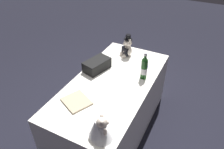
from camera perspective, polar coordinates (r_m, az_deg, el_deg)
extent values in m
plane|color=black|center=(2.84, 0.00, -13.88)|extent=(12.00, 12.00, 0.00)
cube|color=white|center=(2.57, 0.00, -8.53)|extent=(1.67, 0.82, 0.74)
ellipsoid|color=beige|center=(2.77, 4.16, 6.41)|extent=(0.13, 0.11, 0.14)
cube|color=black|center=(2.75, 3.53, 6.26)|extent=(0.10, 0.12, 0.11)
sphere|color=beige|center=(2.71, 4.27, 8.52)|extent=(0.10, 0.10, 0.10)
sphere|color=beige|center=(2.70, 3.44, 8.22)|extent=(0.04, 0.04, 0.04)
sphere|color=beige|center=(2.72, 3.93, 9.61)|extent=(0.04, 0.04, 0.04)
sphere|color=beige|center=(2.67, 4.69, 8.98)|extent=(0.04, 0.04, 0.04)
ellipsoid|color=beige|center=(2.80, 3.23, 7.13)|extent=(0.04, 0.04, 0.08)
ellipsoid|color=beige|center=(2.71, 4.57, 5.91)|extent=(0.04, 0.04, 0.08)
sphere|color=beige|center=(2.79, 2.59, 5.64)|extent=(0.05, 0.05, 0.05)
sphere|color=beige|center=(2.73, 3.27, 4.98)|extent=(0.05, 0.05, 0.05)
cylinder|color=black|center=(2.69, 4.31, 9.42)|extent=(0.11, 0.11, 0.01)
cylinder|color=black|center=(2.68, 4.34, 10.02)|extent=(0.06, 0.06, 0.06)
cone|color=white|center=(1.75, -2.63, -14.97)|extent=(0.19, 0.19, 0.14)
ellipsoid|color=white|center=(1.71, -2.68, -13.70)|extent=(0.08, 0.07, 0.06)
sphere|color=beige|center=(1.67, -2.73, -12.62)|extent=(0.09, 0.09, 0.09)
sphere|color=beige|center=(1.67, -1.42, -12.70)|extent=(0.04, 0.04, 0.04)
sphere|color=beige|center=(1.62, -2.76, -12.61)|extent=(0.03, 0.03, 0.03)
sphere|color=beige|center=(1.66, -2.78, -11.02)|extent=(0.03, 0.03, 0.03)
ellipsoid|color=beige|center=(1.68, -1.84, -15.14)|extent=(0.03, 0.03, 0.08)
ellipsoid|color=beige|center=(1.74, -1.91, -12.52)|extent=(0.03, 0.03, 0.08)
cone|color=white|center=(1.72, -4.33, -14.10)|extent=(0.20, 0.20, 0.16)
cylinder|color=#164216|center=(2.35, 8.53, 1.20)|extent=(0.07, 0.07, 0.21)
sphere|color=#164216|center=(2.29, 8.79, 3.61)|extent=(0.07, 0.07, 0.07)
cylinder|color=#164216|center=(2.26, 8.90, 4.69)|extent=(0.03, 0.03, 0.08)
cylinder|color=silver|center=(2.25, 8.98, 5.38)|extent=(0.03, 0.03, 0.03)
cylinder|color=silver|center=(2.36, 8.51, 1.00)|extent=(0.07, 0.07, 0.07)
cylinder|color=navy|center=(2.55, 9.14, 1.39)|extent=(0.14, 0.01, 0.01)
cone|color=silver|center=(2.60, 9.59, 2.18)|extent=(0.01, 0.01, 0.01)
cube|color=black|center=(2.49, -4.05, 2.58)|extent=(0.35, 0.25, 0.13)
cube|color=#B7B7BF|center=(2.47, -2.09, 2.35)|extent=(0.04, 0.02, 0.03)
cube|color=tan|center=(2.11, -9.45, -7.09)|extent=(0.31, 0.33, 0.02)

